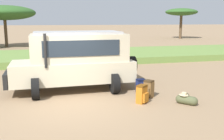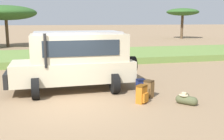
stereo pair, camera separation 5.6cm
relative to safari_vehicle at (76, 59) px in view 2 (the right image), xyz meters
name	(u,v)px [view 2 (the right image)]	position (x,y,z in m)	size (l,w,h in m)	color
ground_plane	(70,108)	(-0.48, -2.30, -1.29)	(320.00, 320.00, 0.00)	#8C7051
grass_bank	(56,57)	(-0.48, 9.02, -1.07)	(120.00, 7.00, 0.44)	olive
safari_vehicle	(76,59)	(0.00, 0.00, 0.00)	(5.37, 2.79, 2.44)	beige
backpack_beside_front_wheel	(142,94)	(2.04, -2.38, -0.98)	(0.47, 0.47, 0.65)	#B26619
backpack_cluster_center	(141,86)	(2.46, -1.11, -1.02)	(0.34, 0.40, 0.56)	navy
backpack_near_rear_wheel	(149,89)	(2.54, -1.76, -0.98)	(0.44, 0.42, 0.66)	brown
duffel_bag_low_black_case	(186,100)	(3.49, -2.90, -1.13)	(0.62, 0.65, 0.41)	#4C5133
acacia_tree_left_mid	(6,13)	(-5.32, 20.04, 2.39)	(6.57, 5.98, 4.49)	brown
acacia_tree_centre_back	(183,12)	(19.87, 27.52, 2.84)	(5.10, 4.84, 4.76)	brown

